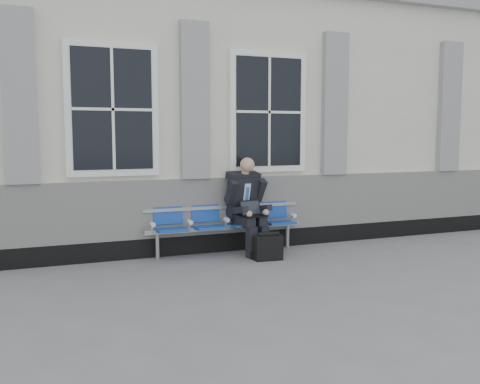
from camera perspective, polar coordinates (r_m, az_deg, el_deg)
name	(u,v)px	position (r m, az deg, el deg)	size (l,w,h in m)	color
ground	(288,270)	(7.59, 5.11, -8.25)	(70.00, 70.00, 0.00)	slate
station_building	(208,117)	(10.57, -3.46, 7.96)	(14.40, 4.40, 4.49)	beige
bench	(225,219)	(8.50, -1.61, -2.89)	(2.60, 0.47, 0.91)	#9EA0A3
businessman	(247,203)	(8.44, 0.74, -1.15)	(0.67, 0.90, 1.53)	black
briefcase	(268,247)	(8.09, 3.06, -5.91)	(0.43, 0.21, 0.43)	black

